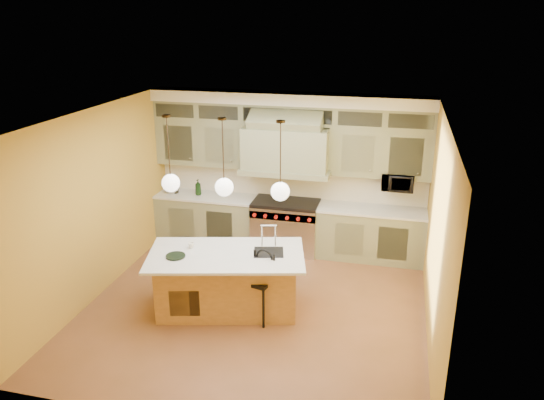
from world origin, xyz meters
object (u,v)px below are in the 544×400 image
(kitchen_island, at_px, (228,280))
(range, at_px, (286,225))
(microwave, at_px, (398,182))
(counter_stool, at_px, (260,282))

(kitchen_island, bearing_deg, range, 66.17)
(range, xyz_separation_m, kitchen_island, (-0.39, -2.24, -0.01))
(range, bearing_deg, microwave, 3.12)
(range, distance_m, counter_stool, 2.42)
(counter_stool, relative_size, microwave, 1.95)
(counter_stool, height_order, microwave, microwave)
(range, bearing_deg, kitchen_island, -99.96)
(range, relative_size, microwave, 2.21)
(counter_stool, bearing_deg, kitchen_island, 177.11)
(microwave, bearing_deg, range, -176.88)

